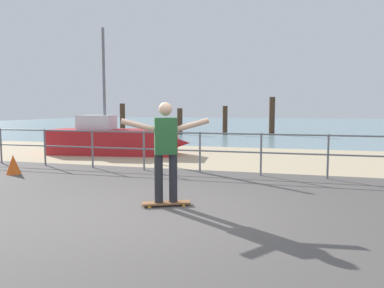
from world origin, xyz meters
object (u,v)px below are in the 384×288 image
(traffic_cone, at_px, (13,165))
(sailboat, at_px, (118,140))
(skateboard, at_px, (166,203))
(skateboarder, at_px, (166,146))

(traffic_cone, bearing_deg, sailboat, 81.98)
(sailboat, height_order, traffic_cone, sailboat)
(sailboat, distance_m, skateboard, 7.40)
(skateboard, distance_m, skateboarder, 0.95)
(skateboard, xyz_separation_m, skateboarder, (-0.00, 0.00, 0.95))
(skateboard, distance_m, traffic_cone, 4.99)
(skateboard, bearing_deg, traffic_cone, 158.51)
(skateboarder, height_order, traffic_cone, skateboarder)
(skateboarder, distance_m, traffic_cone, 5.04)
(sailboat, xyz_separation_m, skateboard, (4.02, -6.20, -0.45))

